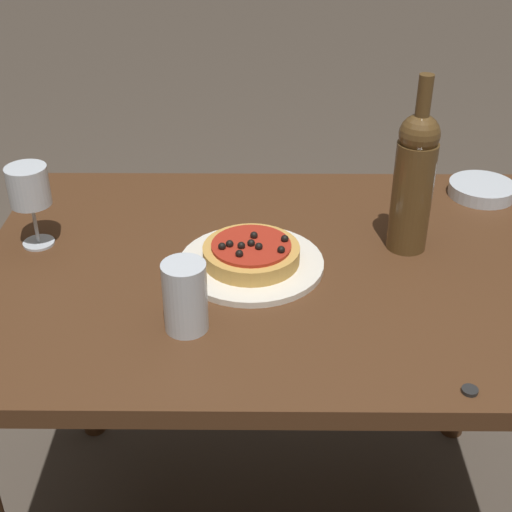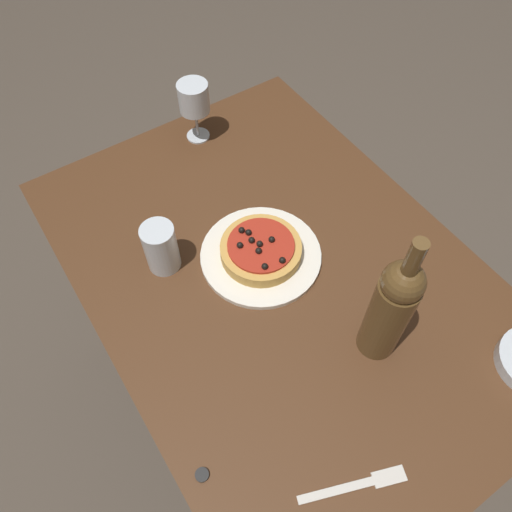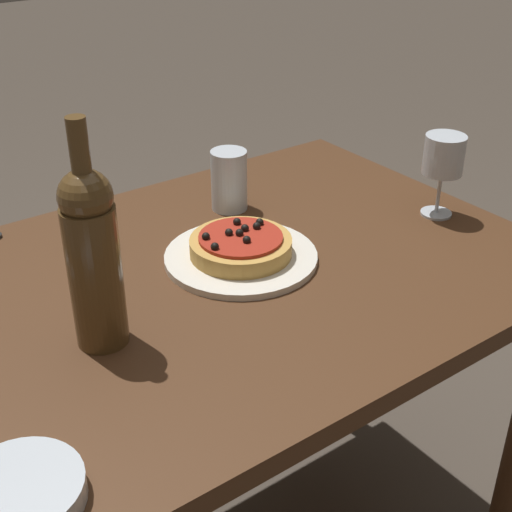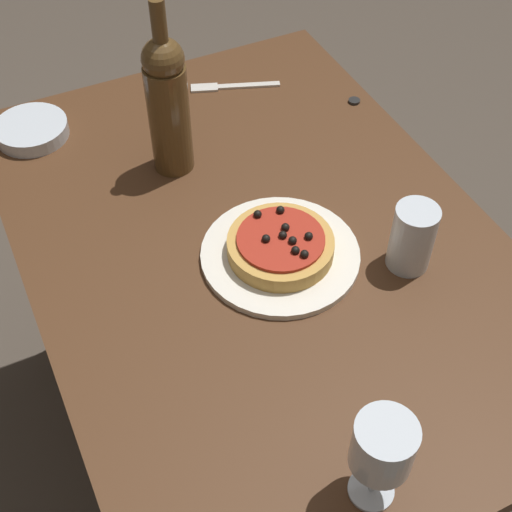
% 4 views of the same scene
% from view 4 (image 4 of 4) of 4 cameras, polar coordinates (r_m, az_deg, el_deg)
% --- Properties ---
extents(ground_plane, '(14.00, 14.00, 0.00)m').
position_cam_4_polar(ground_plane, '(1.84, 0.19, -14.90)').
color(ground_plane, '#4C4238').
extents(dining_table, '(1.11, 0.77, 0.75)m').
position_cam_4_polar(dining_table, '(1.30, 0.26, -2.03)').
color(dining_table, '#4C2D19').
rests_on(dining_table, ground_plane).
extents(dinner_plate, '(0.26, 0.26, 0.01)m').
position_cam_4_polar(dinner_plate, '(1.18, 1.95, 0.11)').
color(dinner_plate, white).
rests_on(dinner_plate, dining_table).
extents(pizza, '(0.18, 0.18, 0.05)m').
position_cam_4_polar(pizza, '(1.16, 1.98, 0.88)').
color(pizza, gold).
rests_on(pizza, dinner_plate).
extents(wine_glass, '(0.08, 0.08, 0.16)m').
position_cam_4_polar(wine_glass, '(0.87, 10.11, -14.87)').
color(wine_glass, silver).
rests_on(wine_glass, dining_table).
extents(wine_bottle, '(0.07, 0.07, 0.33)m').
position_cam_4_polar(wine_bottle, '(1.27, -7.08, 12.10)').
color(wine_bottle, brown).
rests_on(wine_bottle, dining_table).
extents(water_cup, '(0.07, 0.07, 0.12)m').
position_cam_4_polar(water_cup, '(1.16, 12.40, 1.45)').
color(water_cup, silver).
rests_on(water_cup, dining_table).
extents(side_bowl, '(0.14, 0.14, 0.03)m').
position_cam_4_polar(side_bowl, '(1.48, -17.51, 9.60)').
color(side_bowl, silver).
rests_on(side_bowl, dining_table).
extents(fork, '(0.08, 0.18, 0.00)m').
position_cam_4_polar(fork, '(1.55, -2.16, 13.40)').
color(fork, beige).
rests_on(fork, dining_table).
extents(bottle_cap, '(0.02, 0.02, 0.01)m').
position_cam_4_polar(bottle_cap, '(1.52, 7.86, 12.19)').
color(bottle_cap, black).
rests_on(bottle_cap, dining_table).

